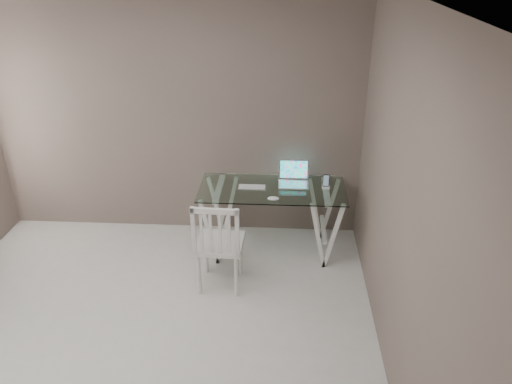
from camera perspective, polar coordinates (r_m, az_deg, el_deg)
room at (r=3.34m, az=-18.41°, el=2.47°), size 4.50×4.52×2.71m
desk at (r=5.29m, az=1.81°, el=-3.11°), size 1.50×0.70×0.75m
chair at (r=4.64m, az=-4.34°, el=-5.77°), size 0.45×0.45×0.95m
laptop at (r=5.23m, az=4.33°, el=1.60°), size 0.32×0.30×0.22m
keyboard at (r=5.13m, az=-0.47°, el=0.57°), size 0.29×0.13×0.01m
mouse at (r=4.88m, az=1.99°, el=-0.75°), size 0.11×0.07×0.04m
phone_dock at (r=5.16m, az=7.98°, el=0.88°), size 0.08×0.08×0.14m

